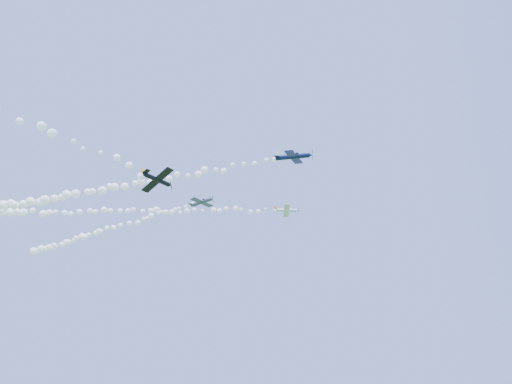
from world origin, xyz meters
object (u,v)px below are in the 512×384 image
(plane_navy, at_px, (294,157))
(plane_grey, at_px, (202,202))
(plane_black, at_px, (157,180))
(plane_white, at_px, (286,210))

(plane_navy, relative_size, plane_grey, 1.21)
(plane_navy, height_order, plane_black, plane_navy)
(plane_grey, distance_m, plane_black, 26.97)
(plane_white, xyz_separation_m, plane_black, (-8.51, -44.83, -10.83))
(plane_navy, relative_size, plane_black, 1.31)
(plane_grey, bearing_deg, plane_black, -66.42)
(plane_white, height_order, plane_navy, plane_navy)
(plane_black, bearing_deg, plane_navy, -23.51)
(plane_navy, bearing_deg, plane_black, -133.07)
(plane_white, distance_m, plane_navy, 25.95)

